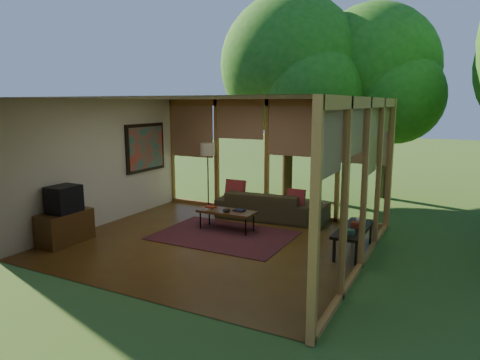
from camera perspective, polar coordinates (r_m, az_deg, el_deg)
The scene contains 25 objects.
floor at distance 8.23m, azimuth -3.61°, elevation -8.30°, with size 5.50×5.50×0.00m, color brown.
ceiling at distance 7.80m, azimuth -3.84°, elevation 10.86°, with size 5.50×5.50×0.00m, color silver.
wall_left at distance 9.60m, azimuth -17.93°, elevation 2.19°, with size 0.04×5.00×2.70m, color beige.
wall_front at distance 5.94m, azimuth -16.26°, elevation -2.45°, with size 5.50×0.04×2.70m, color beige.
window_wall_back at distance 10.10m, azimuth 3.62°, elevation 3.04°, with size 5.50×0.12×2.70m, color #9E6931.
window_wall_right at distance 6.92m, azimuth 16.20°, elevation -0.70°, with size 0.12×5.00×2.70m, color #9E6931.
tree_nw at distance 12.08m, azimuth 6.69°, elevation 14.95°, with size 3.77×3.77×5.51m.
tree_ne at distance 12.63m, azimuth 17.39°, elevation 13.92°, with size 3.49×3.49×5.28m.
rug at distance 8.61m, azimuth -2.16°, elevation -7.39°, with size 2.64×1.87×0.01m, color maroon.
sofa at distance 9.76m, azimuth 3.40°, elevation -3.36°, with size 2.18×0.85×0.64m, color #3E371F.
pillow_left at distance 9.98m, azimuth -0.64°, elevation -1.34°, with size 0.46×0.15×0.46m, color maroon.
pillow_right at distance 9.39m, azimuth 7.48°, elevation -2.40°, with size 0.38×0.13×0.38m, color maroon.
ct_book_lower at distance 8.97m, azimuth -3.91°, elevation -3.81°, with size 0.19×0.14×0.03m, color beige.
ct_book_upper at distance 8.96m, azimuth -3.91°, elevation -3.61°, with size 0.20×0.15×0.03m, color maroon.
ct_book_side at distance 8.79m, azimuth -0.11°, elevation -4.06°, with size 0.22×0.17×0.03m, color black.
ct_bowl at distance 8.72m, azimuth -1.83°, elevation -4.04°, with size 0.16×0.16×0.07m, color black.
media_cabinet at distance 8.75m, azimuth -22.28°, elevation -5.87°, with size 0.50×1.00×0.60m, color #543617.
television at distance 8.61m, azimuth -22.44°, elevation -2.36°, with size 0.45×0.55×0.50m, color black.
console_book_a at distance 7.44m, azimuth 13.61°, elevation -6.61°, with size 0.21×0.15×0.08m, color #305544.
console_book_b at distance 7.86m, azimuth 14.41°, elevation -5.69°, with size 0.19×0.14×0.09m, color maroon.
console_book_c at distance 8.24m, azimuth 15.04°, elevation -5.09°, with size 0.21×0.16×0.06m, color beige.
floor_lamp at distance 10.48m, azimuth -4.33°, elevation 3.60°, with size 0.36×0.36×1.65m.
coffee_table at distance 8.85m, azimuth -1.79°, elevation -4.31°, with size 1.20×0.50×0.43m.
side_console at distance 7.84m, azimuth 14.30°, elevation -6.41°, with size 0.60×1.40×0.46m.
wall_painting at distance 10.58m, azimuth -12.47°, elevation 4.24°, with size 0.06×1.35×1.15m.
Camera 1 is at (4.04, -6.68, 2.62)m, focal length 32.00 mm.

